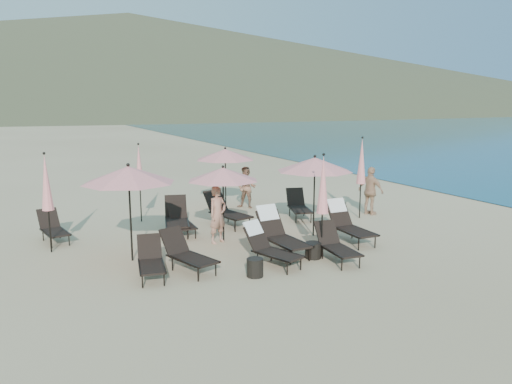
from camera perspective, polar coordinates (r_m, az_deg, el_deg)
name	(u,v)px	position (r m, az deg, el deg)	size (l,w,h in m)	color
ground	(306,257)	(12.93, 5.74, -7.43)	(800.00, 800.00, 0.00)	#D6BA8C
volcanic_headland	(148,63)	(323.40, -12.23, 14.19)	(690.00, 690.00, 55.00)	brown
lounger_0	(151,260)	(11.66, -11.93, -7.58)	(0.82, 1.54, 0.84)	black
lounger_1	(187,253)	(11.88, -7.90, -6.92)	(1.07, 1.71, 0.92)	black
lounger_2	(269,246)	(12.20, 1.46, -6.14)	(1.07, 1.69, 1.00)	black
lounger_3	(280,232)	(13.10, 2.72, -4.62)	(0.80, 1.91, 1.16)	black
lounger_4	(336,245)	(12.65, 9.13, -5.95)	(0.74, 1.59, 0.89)	black
lounger_5	(348,223)	(14.44, 10.46, -3.47)	(0.71, 1.80, 1.11)	black
lounger_6	(53,228)	(15.30, -22.18, -3.80)	(0.82, 1.56, 0.85)	black
lounger_7	(177,217)	(15.29, -9.07, -2.84)	(1.11, 1.89, 1.02)	black
lounger_8	(182,221)	(15.14, -8.50, -3.28)	(0.65, 1.51, 0.85)	black
lounger_9	(226,210)	(16.00, -3.45, -2.10)	(1.10, 1.93, 1.04)	black
lounger_10	(298,205)	(17.06, 4.88, -1.53)	(1.07, 1.72, 0.93)	black
umbrella_open_0	(128,175)	(12.52, -14.37, 1.93)	(2.29, 2.29, 2.46)	black
umbrella_open_1	(223,174)	(13.93, -3.79, 2.04)	(2.03, 2.03, 2.18)	black
umbrella_open_2	(315,164)	(14.56, 6.73, 3.15)	(2.24, 2.24, 2.41)	black
umbrella_open_3	(225,154)	(18.03, -3.54, 4.31)	(2.14, 2.14, 2.31)	black
umbrella_closed_0	(323,185)	(12.60, 7.66, 0.76)	(0.31, 0.31, 2.67)	black
umbrella_closed_1	(362,162)	(17.08, 11.97, 3.41)	(0.33, 0.33, 2.78)	black
umbrella_closed_2	(46,183)	(13.96, -22.85, 0.94)	(0.31, 0.31, 2.66)	black
umbrella_closed_3	(139,167)	(16.67, -13.20, 2.77)	(0.30, 0.30, 2.61)	black
side_table_0	(255,268)	(11.46, -0.12, -8.63)	(0.38, 0.38, 0.42)	black
side_table_1	(313,250)	(12.83, 6.55, -6.63)	(0.41, 0.41, 0.41)	black
beachgoer_a	(218,215)	(14.00, -4.40, -2.60)	(0.59, 0.39, 1.61)	#AD755E
beachgoer_b	(247,188)	(18.49, -1.08, 0.51)	(0.75, 0.58, 1.54)	#96674D
beachgoer_c	(371,191)	(17.85, 12.98, 0.12)	(0.99, 0.41, 1.69)	tan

